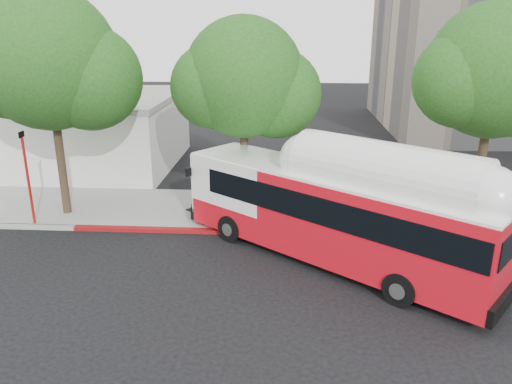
% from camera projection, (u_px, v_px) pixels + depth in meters
% --- Properties ---
extents(ground, '(120.00, 120.00, 0.00)m').
position_uv_depth(ground, '(259.00, 280.00, 16.85)').
color(ground, black).
rests_on(ground, ground).
extents(sidewalk, '(60.00, 5.00, 0.15)m').
position_uv_depth(sidewalk, '(267.00, 210.00, 22.97)').
color(sidewalk, gray).
rests_on(sidewalk, ground).
extents(curb_strip, '(60.00, 0.30, 0.15)m').
position_uv_depth(curb_strip, '(265.00, 233.00, 20.51)').
color(curb_strip, gray).
rests_on(curb_strip, ground).
extents(red_curb_segment, '(10.00, 0.32, 0.16)m').
position_uv_depth(red_curb_segment, '(193.00, 231.00, 20.69)').
color(red_curb_segment, maroon).
rests_on(red_curb_segment, ground).
extents(street_tree_left, '(6.67, 5.80, 9.74)m').
position_uv_depth(street_tree_left, '(60.00, 65.00, 20.50)').
color(street_tree_left, '#2D2116').
rests_on(street_tree_left, ground).
extents(street_tree_mid, '(5.75, 5.00, 8.62)m').
position_uv_depth(street_tree_mid, '(254.00, 83.00, 20.72)').
color(street_tree_mid, '#2D2116').
rests_on(street_tree_mid, ground).
extents(street_tree_right, '(6.21, 5.40, 9.18)m').
position_uv_depth(street_tree_right, '(505.00, 76.00, 19.82)').
color(street_tree_right, '#2D2116').
rests_on(street_tree_right, ground).
extents(low_commercial_bldg, '(16.20, 10.20, 4.25)m').
position_uv_depth(low_commercial_bldg, '(42.00, 129.00, 30.23)').
color(low_commercial_bldg, silver).
rests_on(low_commercial_bldg, ground).
extents(transit_bus, '(11.43, 9.56, 3.78)m').
position_uv_depth(transit_bus, '(333.00, 215.00, 17.70)').
color(transit_bus, red).
rests_on(transit_bus, ground).
extents(signal_pole, '(0.12, 0.39, 4.12)m').
position_uv_depth(signal_pole, '(28.00, 179.00, 20.67)').
color(signal_pole, '#B61713').
rests_on(signal_pole, ground).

